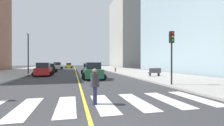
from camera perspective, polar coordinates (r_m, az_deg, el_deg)
The scene contains 16 objects.
sidewalk_kerb_east at distance 27.41m, azimuth 14.48°, elevation -3.96°, with size 10.00×120.00×0.15m, color #9E9B93.
crosswalk_paint at distance 8.45m, azimuth -9.33°, elevation -14.02°, with size 13.50×4.00×0.01m.
lane_divider_paint at distance 44.22m, azimuth -12.63°, elevation -2.44°, with size 0.16×80.00×0.01m, color yellow.
parking_garage_concrete at distance 79.26m, azimuth 7.49°, elevation 10.37°, with size 18.00×24.00×32.00m, color #9E9B93.
car_green_nearest at distance 20.35m, azimuth -6.54°, elevation -2.90°, with size 3.03×4.71×2.07m.
car_gray_second at distance 30.21m, azimuth -8.37°, elevation -2.02°, with size 2.77×4.32×1.89m.
car_black_third at distance 36.30m, azimuth -20.53°, elevation -1.70°, with size 2.65×4.15×1.83m.
car_white_fourth at distance 54.74m, azimuth -7.56°, elevation -0.94°, with size 2.94×4.58×2.01m.
car_silver_fifth at distance 51.38m, azimuth -18.50°, elevation -0.99°, with size 3.03×4.74×2.09m.
car_yellow_sixth at distance 61.87m, azimuth -14.79°, elevation -0.88°, with size 2.67×4.17×1.83m.
car_red_seventh at distance 27.02m, azimuth -22.74°, elevation -2.17°, with size 2.90×4.59×2.03m.
traffic_light_near_corner at distance 15.15m, azimuth 20.11°, elevation 5.24°, with size 0.36×0.41×4.62m.
park_bench at distance 23.79m, azimuth 14.63°, elevation -3.12°, with size 1.81×0.59×1.12m.
pedestrian_crossing at distance 8.22m, azimuth -6.00°, elevation -7.50°, with size 0.44×0.44×1.78m.
fire_hydrant at distance 33.92m, azimuth 1.17°, elevation -2.29°, with size 0.26×0.26×0.89m.
street_lamp at distance 30.24m, azimuth -27.19°, elevation 4.27°, with size 0.44×0.44×6.83m.
Camera 1 is at (-0.58, -4.16, 2.09)m, focal length 26.21 mm.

